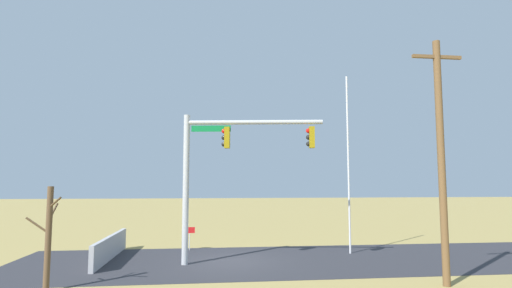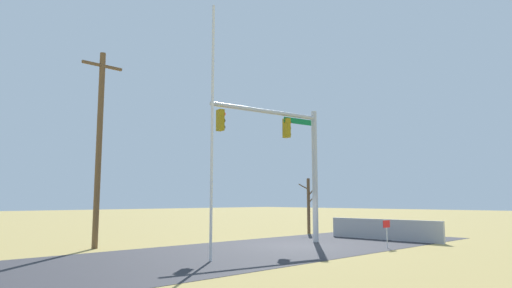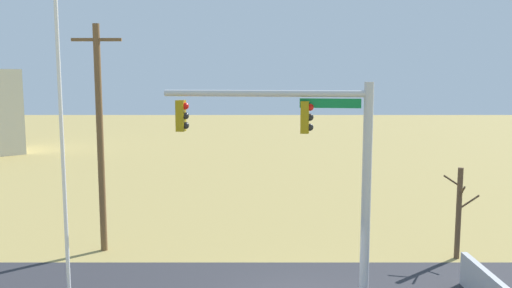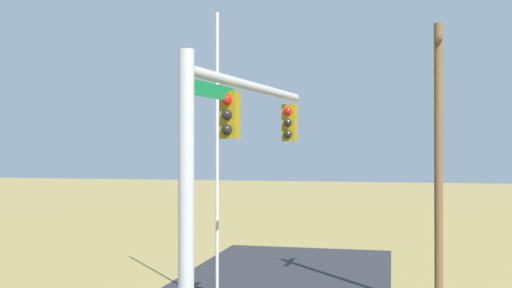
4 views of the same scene
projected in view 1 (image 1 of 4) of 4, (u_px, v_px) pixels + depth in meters
name	position (u px, v px, depth m)	size (l,w,h in m)	color
ground_plane	(231.00, 261.00, 18.61)	(160.00, 160.00, 0.00)	#9E894C
road_surface	(316.00, 259.00, 19.09)	(28.00, 8.00, 0.01)	#2D2D33
sidewalk_corner	(161.00, 265.00, 17.70)	(6.00, 6.00, 0.01)	#B7B5AD
retaining_fence	(110.00, 247.00, 19.19)	(0.20, 6.45, 1.09)	#A8A8AD
signal_mast	(222.00, 160.00, 18.21)	(6.25, 1.21, 6.70)	#B2B5BA
flagpole	(348.00, 163.00, 21.12)	(0.10, 0.10, 9.28)	silver
utility_pole	(441.00, 156.00, 14.54)	(1.90, 0.26, 8.84)	brown
bare_tree	(48.00, 236.00, 13.58)	(1.27, 1.02, 3.49)	brown
open_sign	(190.00, 233.00, 21.85)	(0.56, 0.04, 1.22)	silver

